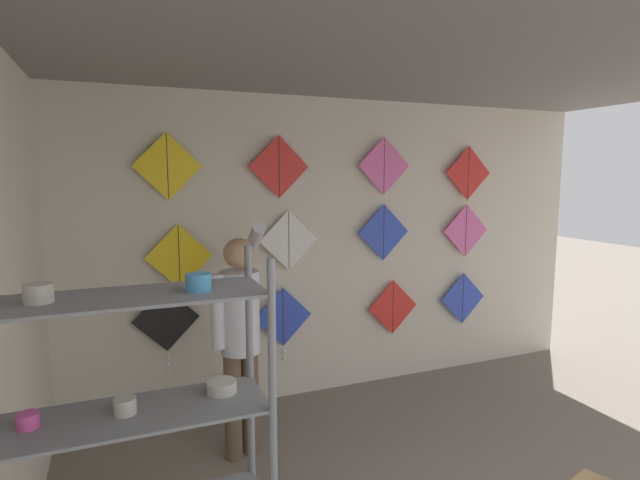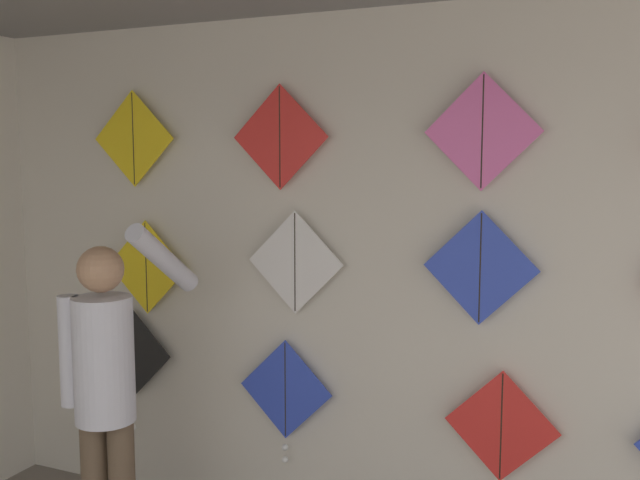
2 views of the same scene
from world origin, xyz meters
TOP-DOWN VIEW (x-y plane):
  - back_panel at (0.00, 3.66)m, footprint 5.71×0.06m
  - ceiling_slab at (0.00, 1.81)m, footprint 5.71×4.43m
  - shopkeeper at (-1.12, 2.80)m, footprint 0.44×0.65m
  - kite_0 at (-1.57, 3.57)m, footprint 0.55×0.04m
  - kite_1 at (-0.54, 3.57)m, footprint 0.55×0.04m
  - kite_2 at (0.62, 3.57)m, footprint 0.55×0.01m
  - kite_3 at (1.48, 3.57)m, footprint 0.55×0.01m
  - kite_4 at (-1.45, 3.57)m, footprint 0.55×0.01m
  - kite_5 at (-0.48, 3.57)m, footprint 0.55×0.01m
  - kite_6 at (0.50, 3.57)m, footprint 0.55×0.01m
  - kite_7 at (1.49, 3.57)m, footprint 0.55×0.01m
  - kite_8 at (-1.51, 3.57)m, footprint 0.55×0.01m
  - kite_9 at (-0.56, 3.57)m, footprint 0.55×0.01m
  - kite_10 at (0.49, 3.57)m, footprint 0.55×0.01m
  - kite_11 at (1.49, 3.57)m, footprint 0.55×0.01m

SIDE VIEW (x-z plane):
  - kite_2 at x=0.62m, z-range 0.49..1.05m
  - kite_1 at x=-0.54m, z-range 0.43..1.12m
  - kite_3 at x=1.48m, z-range 0.50..1.06m
  - kite_0 at x=-1.57m, z-range 0.47..1.23m
  - shopkeeper at x=-1.12m, z-range 0.11..1.87m
  - back_panel at x=0.00m, z-range 0.00..2.80m
  - kite_4 at x=-1.45m, z-range 1.14..1.69m
  - kite_5 at x=-0.48m, z-range 1.23..1.78m
  - kite_7 at x=1.49m, z-range 1.23..1.79m
  - kite_6 at x=0.50m, z-range 1.26..1.81m
  - kite_11 at x=1.49m, z-range 1.84..2.39m
  - kite_9 at x=-0.56m, z-range 1.89..2.44m
  - kite_8 at x=-1.51m, z-range 1.89..2.44m
  - kite_10 at x=0.49m, z-range 1.90..2.46m
  - ceiling_slab at x=0.00m, z-range 2.80..2.84m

